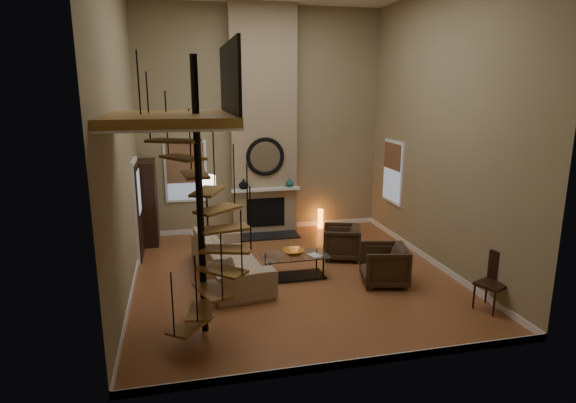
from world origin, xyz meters
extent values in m
cube|color=#AE6638|center=(0.00, 0.00, -0.01)|extent=(6.00, 6.50, 0.01)
cube|color=#92835E|center=(0.00, 3.25, 2.75)|extent=(6.00, 0.02, 5.50)
cube|color=#92835E|center=(0.00, -3.25, 2.75)|extent=(6.00, 0.02, 5.50)
cube|color=#92835E|center=(-3.00, 0.00, 2.75)|extent=(0.02, 6.50, 5.50)
cube|color=#92835E|center=(3.00, 0.00, 2.75)|extent=(0.02, 6.50, 5.50)
cube|color=white|center=(0.00, 3.24, 0.06)|extent=(6.00, 0.02, 0.12)
cube|color=white|center=(0.00, -3.24, 0.06)|extent=(6.00, 0.02, 0.12)
cube|color=white|center=(-2.99, 0.00, 0.06)|extent=(0.02, 6.50, 0.12)
cube|color=white|center=(2.99, 0.00, 0.06)|extent=(0.02, 6.50, 0.12)
cube|color=#9C8665|center=(0.00, 3.06, 2.75)|extent=(1.60, 0.38, 5.50)
cube|color=black|center=(0.00, 2.57, 0.02)|extent=(1.50, 0.60, 0.04)
cube|color=black|center=(0.00, 2.86, 0.55)|extent=(0.95, 0.02, 0.72)
cube|color=white|center=(0.00, 2.78, 1.15)|extent=(1.70, 0.18, 0.06)
torus|color=black|center=(0.00, 2.84, 1.95)|extent=(0.94, 0.10, 0.94)
cylinder|color=white|center=(0.00, 2.85, 1.95)|extent=(0.80, 0.01, 0.80)
imported|color=black|center=(-0.55, 2.82, 1.30)|extent=(0.24, 0.24, 0.25)
imported|color=#175353|center=(0.60, 2.82, 1.28)|extent=(0.20, 0.20, 0.21)
cube|color=white|center=(-1.90, 3.23, 1.60)|extent=(1.02, 0.04, 1.52)
cube|color=#8C9EB2|center=(-1.90, 3.21, 1.60)|extent=(0.90, 0.01, 1.40)
cube|color=brown|center=(-1.90, 3.19, 1.81)|extent=(0.90, 0.01, 0.98)
cube|color=white|center=(2.98, 2.00, 1.60)|extent=(0.04, 1.02, 1.52)
cube|color=#8C9EB2|center=(2.96, 2.00, 1.60)|extent=(0.01, 0.90, 1.40)
cube|color=brown|center=(2.94, 2.00, 1.98)|extent=(0.01, 0.90, 0.63)
cube|color=white|center=(-2.97, 1.80, 1.05)|extent=(0.06, 1.05, 2.16)
cube|color=black|center=(-2.94, 1.80, 1.02)|extent=(0.05, 0.90, 2.05)
cube|color=#8C9EB2|center=(-2.90, 1.80, 1.45)|extent=(0.01, 0.60, 0.90)
cube|color=olive|center=(-2.15, -1.80, 3.18)|extent=(1.70, 2.20, 0.12)
cube|color=white|center=(-2.15, -1.80, 3.10)|extent=(1.70, 2.20, 0.03)
cube|color=black|center=(-1.33, -1.80, 3.71)|extent=(0.04, 2.20, 0.94)
cylinder|color=black|center=(-1.80, -1.80, 2.01)|extent=(0.10, 0.10, 4.02)
cube|color=olive|center=(-2.02, -2.08, 0.26)|extent=(0.71, 0.78, 0.04)
cylinder|color=black|center=(-2.24, -2.37, 0.73)|extent=(0.02, 0.02, 0.94)
cube|color=olive|center=(-1.86, -2.15, 0.52)|extent=(0.46, 0.77, 0.04)
cylinder|color=black|center=(-1.93, -2.51, 0.99)|extent=(0.02, 0.02, 0.94)
cube|color=olive|center=(-1.69, -2.14, 0.78)|extent=(0.55, 0.79, 0.04)
cylinder|color=black|center=(-1.58, -2.48, 1.25)|extent=(0.02, 0.02, 0.94)
cube|color=olive|center=(-1.54, -2.05, 1.04)|extent=(0.75, 0.74, 0.04)
cylinder|color=black|center=(-1.28, -2.30, 1.51)|extent=(0.02, 0.02, 0.94)
cube|color=olive|center=(-1.45, -1.90, 1.30)|extent=(0.79, 0.53, 0.04)
cylinder|color=black|center=(-1.11, -2.00, 1.77)|extent=(0.02, 0.02, 0.94)
cube|color=olive|center=(-1.45, -1.73, 1.56)|extent=(0.77, 0.48, 0.04)
cylinder|color=black|center=(-1.10, -1.65, 2.03)|extent=(0.02, 0.02, 0.94)
cube|color=olive|center=(-1.52, -1.57, 1.82)|extent=(0.77, 0.72, 0.04)
cylinder|color=black|center=(-1.25, -1.34, 2.29)|extent=(0.02, 0.02, 0.94)
cube|color=olive|center=(-1.67, -1.47, 2.08)|extent=(0.58, 0.79, 0.04)
cylinder|color=black|center=(-1.53, -1.13, 2.55)|extent=(0.02, 0.02, 0.94)
cube|color=olive|center=(-1.84, -1.44, 2.34)|extent=(0.41, 0.75, 0.04)
cylinder|color=black|center=(-1.88, -1.08, 2.81)|extent=(0.02, 0.02, 0.94)
cube|color=olive|center=(-2.00, -1.50, 2.60)|extent=(0.68, 0.79, 0.04)
cylinder|color=black|center=(-2.20, -1.20, 3.07)|extent=(0.02, 0.02, 0.94)
cube|color=olive|center=(-2.12, -1.63, 2.86)|extent=(0.80, 0.64, 0.04)
cylinder|color=black|center=(-2.44, -1.46, 3.33)|extent=(0.02, 0.02, 0.94)
cube|color=olive|center=(-2.16, -1.80, 3.12)|extent=(0.72, 0.34, 0.04)
cylinder|color=black|center=(-2.52, -1.80, 3.59)|extent=(0.02, 0.02, 0.94)
cube|color=black|center=(-2.82, 2.77, 0.95)|extent=(0.42, 0.90, 2.02)
imported|color=tan|center=(-1.21, 0.24, 0.40)|extent=(1.38, 2.80, 0.78)
imported|color=#3C2C1C|center=(1.33, 0.72, 0.35)|extent=(0.99, 0.98, 0.72)
imported|color=#3C2C1C|center=(1.66, -0.75, 0.35)|extent=(1.00, 0.98, 0.76)
cube|color=silver|center=(0.01, -0.08, 0.44)|extent=(1.29, 0.66, 0.02)
cube|color=black|center=(0.01, -0.08, 0.03)|extent=(1.18, 0.55, 0.02)
cylinder|color=black|center=(-0.51, -0.31, 0.22)|extent=(0.03, 0.03, 0.47)
cylinder|color=black|center=(0.53, -0.29, 0.22)|extent=(0.03, 0.03, 0.47)
cylinder|color=black|center=(-0.51, 0.13, 0.22)|extent=(0.03, 0.03, 0.47)
cylinder|color=black|center=(0.53, 0.15, 0.22)|extent=(0.03, 0.03, 0.47)
imported|color=orange|center=(0.01, -0.03, 0.50)|extent=(0.42, 0.42, 0.10)
imported|color=gray|center=(0.36, -0.23, 0.46)|extent=(0.28, 0.32, 0.03)
cylinder|color=black|center=(-1.50, 1.85, 0.01)|extent=(0.38, 0.38, 0.03)
cylinder|color=black|center=(-1.50, 1.85, 0.80)|extent=(0.04, 0.04, 1.63)
cylinder|color=#F2E5C6|center=(-1.50, 1.85, 1.55)|extent=(0.42, 0.42, 0.34)
cylinder|color=orange|center=(1.48, 3.02, 0.25)|extent=(0.14, 0.14, 0.50)
cube|color=black|center=(2.83, -2.16, 0.44)|extent=(0.55, 0.55, 0.05)
cube|color=black|center=(3.02, -2.08, 0.70)|extent=(0.19, 0.39, 0.50)
cylinder|color=black|center=(2.74, -2.39, 0.21)|extent=(0.05, 0.05, 0.40)
cylinder|color=black|center=(3.07, -2.25, 0.21)|extent=(0.05, 0.05, 0.40)
cylinder|color=black|center=(2.60, -2.06, 0.21)|extent=(0.05, 0.05, 0.40)
cylinder|color=black|center=(2.93, -1.92, 0.21)|extent=(0.05, 0.05, 0.40)
camera|label=1|loc=(-2.07, -8.51, 3.59)|focal=29.81mm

